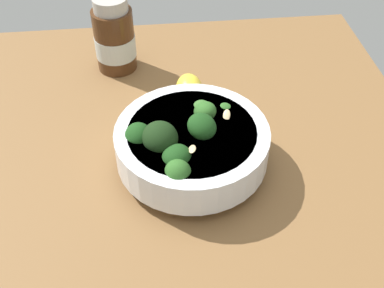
{
  "coord_description": "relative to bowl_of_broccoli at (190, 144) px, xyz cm",
  "views": [
    {
      "loc": [
        -5.51,
        -50.36,
        47.98
      ],
      "look_at": [
        -0.59,
        -4.71,
        4.0
      ],
      "focal_mm": 44.18,
      "sensor_mm": 36.0,
      "label": 1
    }
  ],
  "objects": [
    {
      "name": "ground_plane",
      "position": [
        0.84,
        4.83,
        -6.49
      ],
      "size": [
        69.34,
        69.34,
        4.51
      ],
      "primitive_type": "cube",
      "color": "brown"
    },
    {
      "name": "bowl_of_broccoli",
      "position": [
        0.0,
        0.0,
        0.0
      ],
      "size": [
        20.65,
        20.65,
        9.82
      ],
      "color": "white",
      "rests_on": "ground_plane"
    },
    {
      "name": "lemon_wedge",
      "position": [
        1.34,
        14.24,
        -1.92
      ],
      "size": [
        4.39,
        6.47,
        4.62
      ],
      "primitive_type": "ellipsoid",
      "rotation": [
        0.0,
        0.0,
        1.58
      ],
      "color": "yellow",
      "rests_on": "ground_plane"
    },
    {
      "name": "bottle_tall",
      "position": [
        -10.21,
        25.46,
        1.55
      ],
      "size": [
        6.92,
        6.92,
        13.08
      ],
      "color": "#472814",
      "rests_on": "ground_plane"
    }
  ]
}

